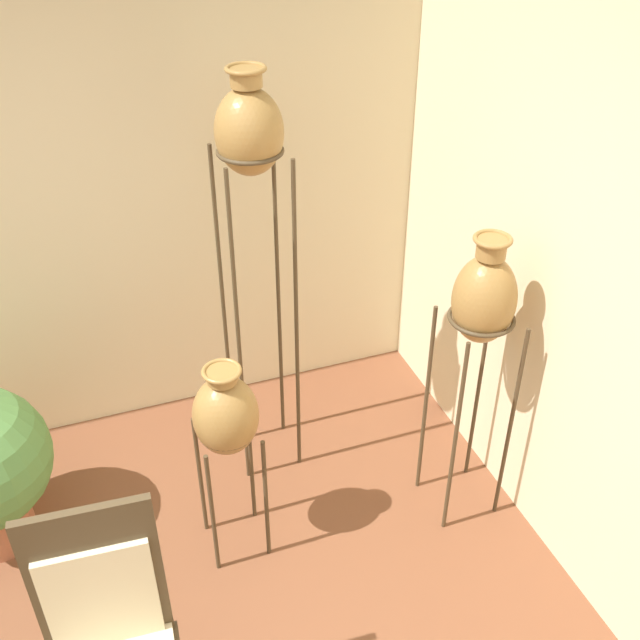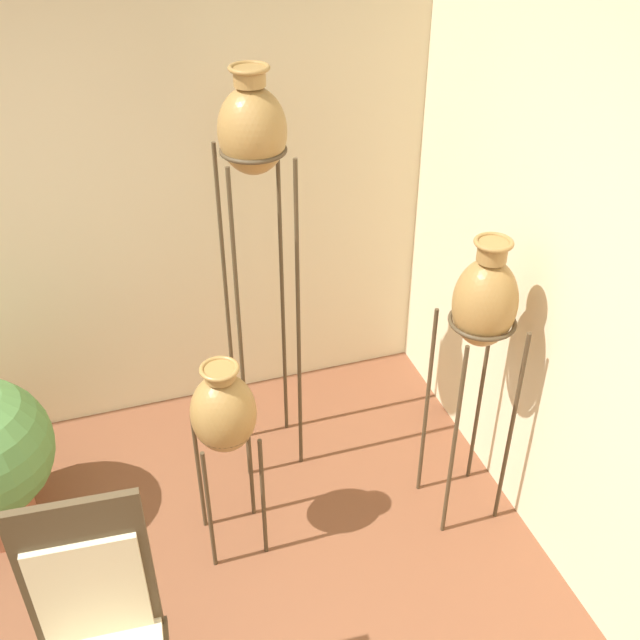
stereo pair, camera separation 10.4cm
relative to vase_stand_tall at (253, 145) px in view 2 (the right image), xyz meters
name	(u,v)px [view 2 (the right image)]	position (x,y,z in m)	size (l,w,h in m)	color
wall_back	(9,210)	(-1.09, 0.63, -0.43)	(8.36, 0.06, 2.70)	beige
vase_stand_tall	(253,145)	(0.00, 0.00, 0.00)	(0.31, 0.31, 2.12)	#473823
vase_stand_medium	(484,307)	(0.82, -0.67, -0.58)	(0.31, 0.31, 1.53)	#473823
vase_stand_short	(224,414)	(-0.32, -0.55, -0.98)	(0.29, 0.29, 1.06)	#473823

